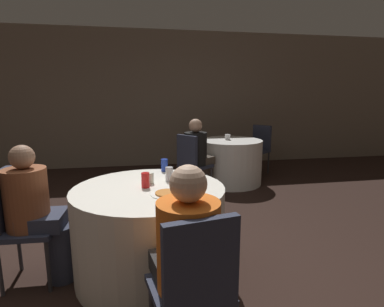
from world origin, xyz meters
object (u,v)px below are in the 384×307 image
Objects in this scene: person_orange_shirt at (184,260)px; person_black_shirt at (199,156)px; pizza_plate_near at (167,193)px; soda_can_silver at (169,174)px; chair_far_northeast at (259,145)px; soda_can_blue at (164,165)px; chair_near_south at (195,282)px; chair_far_southwest at (191,160)px; table_near at (150,230)px; table_far at (230,162)px; person_floral_shirt at (39,215)px; chair_near_west at (15,217)px; soda_can_red at (145,180)px.

person_black_shirt is at bearing 66.45° from person_orange_shirt.
soda_can_silver is at bearing 81.37° from pizza_plate_near.
chair_far_northeast is 7.55× the size of soda_can_blue.
chair_near_south reaches higher than soda_can_silver.
pizza_plate_near is 2.04× the size of soda_can_silver.
chair_far_southwest is (-1.53, -1.11, 0.00)m from chair_far_northeast.
soda_can_blue reaches higher than table_near.
person_floral_shirt reaches higher than table_far.
chair_near_south is at bearing 51.35° from chair_near_west.
pizza_plate_near is at bearing 83.71° from chair_near_south.
person_orange_shirt is (-0.66, -2.84, -0.01)m from person_black_shirt.
chair_far_southwest is at bearing 75.14° from pizza_plate_near.
person_orange_shirt is (-2.06, -3.85, 0.03)m from chair_far_northeast.
person_black_shirt is at bearing 66.94° from soda_can_red.
person_black_shirt is at bearing 66.39° from soda_can_blue.
person_floral_shirt is (-1.54, -1.85, 0.01)m from chair_far_southwest.
chair_far_southwest reaches higher than soda_can_blue.
table_near is 1.08× the size of person_black_shirt.
soda_can_blue is (-1.28, -1.93, 0.43)m from table_far.
chair_near_west is at bearing 177.69° from soda_can_red.
person_black_shirt is (0.82, 1.98, 0.21)m from table_near.
table_near is 2.02m from chair_far_southwest.
person_orange_shirt is 0.90m from soda_can_red.
chair_near_west is 2.68m from person_black_shirt.
soda_can_silver is at bearing 99.18° from person_floral_shirt.
soda_can_red is at bearing -58.20° from person_black_shirt.
soda_can_blue is at bearing -58.75° from person_black_shirt.
pizza_plate_near is (-0.06, 0.81, 0.20)m from chair_near_south.
person_orange_shirt reaches higher than table_near.
soda_can_silver is at bearing -51.28° from chair_far_southwest.
person_black_shirt reaches higher than chair_near_west.
chair_near_west is 7.55× the size of soda_can_blue.
soda_can_blue reaches higher than table_far.
soda_can_red is (-0.20, -0.50, 0.00)m from soda_can_blue.
person_black_shirt is at bearing 67.58° from table_near.
soda_can_silver is (1.21, 0.12, 0.26)m from chair_near_west.
person_floral_shirt is at bearing -155.47° from soda_can_blue.
chair_far_southwest is 7.55× the size of soda_can_blue.
pizza_plate_near is at bearing 78.68° from person_floral_shirt.
chair_far_northeast reaches higher than table_near.
pizza_plate_near is at bearing -50.00° from chair_far_southwest.
table_far is 0.93× the size of person_black_shirt.
soda_can_silver is 1.00× the size of soda_can_red.
chair_near_south is 2.95m from chair_far_southwest.
person_floral_shirt is (-1.05, 1.05, 0.01)m from chair_near_south.
chair_far_southwest is at bearing 70.10° from table_near.
table_far is 4.27× the size of pizza_plate_near.
chair_far_southwest is (1.71, 1.85, 0.00)m from chair_near_west.
person_floral_shirt is 0.87m from soda_can_red.
chair_far_northeast is 1.73m from person_black_shirt.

